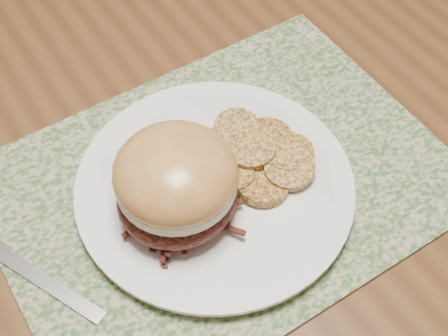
% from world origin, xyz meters
% --- Properties ---
extents(dining_table, '(1.50, 0.90, 0.75)m').
position_xyz_m(dining_table, '(0.00, 0.00, 0.67)').
color(dining_table, brown).
rests_on(dining_table, ground).
extents(placemat, '(0.45, 0.33, 0.00)m').
position_xyz_m(placemat, '(0.11, -0.14, 0.75)').
color(placemat, '#39592E').
rests_on(placemat, dining_table).
extents(dinner_plate, '(0.26, 0.26, 0.02)m').
position_xyz_m(dinner_plate, '(0.10, -0.15, 0.76)').
color(dinner_plate, white).
rests_on(dinner_plate, placemat).
extents(pork_sandwich, '(0.15, 0.15, 0.09)m').
position_xyz_m(pork_sandwich, '(0.05, -0.16, 0.81)').
color(pork_sandwich, black).
rests_on(pork_sandwich, dinner_plate).
extents(roasted_potatoes, '(0.13, 0.13, 0.03)m').
position_xyz_m(roasted_potatoes, '(0.15, -0.15, 0.78)').
color(roasted_potatoes, '#BA7A36').
rests_on(roasted_potatoes, dinner_plate).
extents(fork, '(0.08, 0.15, 0.00)m').
position_xyz_m(fork, '(-0.09, -0.14, 0.76)').
color(fork, '#B9B9C0').
rests_on(fork, placemat).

